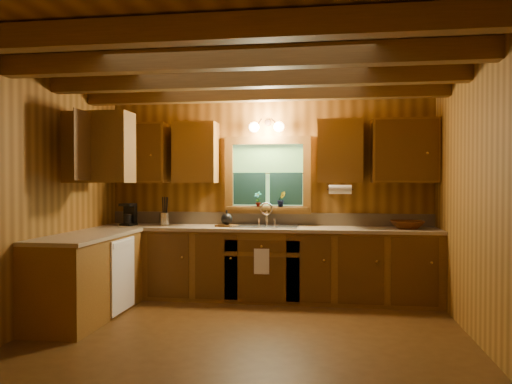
{
  "coord_description": "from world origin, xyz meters",
  "views": [
    {
      "loc": [
        0.75,
        -4.46,
        1.45
      ],
      "look_at": [
        0.0,
        0.8,
        1.35
      ],
      "focal_mm": 34.43,
      "sensor_mm": 36.0,
      "label": 1
    }
  ],
  "objects_px": {
    "coffee_maker": "(129,214)",
    "wicker_basket": "(407,225)",
    "cutting_board": "(227,226)",
    "sink": "(265,230)"
  },
  "relations": [
    {
      "from": "coffee_maker",
      "to": "wicker_basket",
      "type": "height_order",
      "value": "coffee_maker"
    },
    {
      "from": "coffee_maker",
      "to": "cutting_board",
      "type": "bearing_deg",
      "value": 9.47
    },
    {
      "from": "cutting_board",
      "to": "coffee_maker",
      "type": "bearing_deg",
      "value": -163.6
    },
    {
      "from": "cutting_board",
      "to": "wicker_basket",
      "type": "distance_m",
      "value": 2.2
    },
    {
      "from": "sink",
      "to": "coffee_maker",
      "type": "xyz_separation_m",
      "value": [
        -1.77,
        -0.03,
        0.18
      ]
    },
    {
      "from": "coffee_maker",
      "to": "wicker_basket",
      "type": "relative_size",
      "value": 0.72
    },
    {
      "from": "sink",
      "to": "coffee_maker",
      "type": "distance_m",
      "value": 1.78
    },
    {
      "from": "sink",
      "to": "coffee_maker",
      "type": "bearing_deg",
      "value": -179.01
    },
    {
      "from": "cutting_board",
      "to": "sink",
      "type": "bearing_deg",
      "value": 20.27
    },
    {
      "from": "coffee_maker",
      "to": "cutting_board",
      "type": "xyz_separation_m",
      "value": [
        1.29,
        -0.0,
        -0.13
      ]
    }
  ]
}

